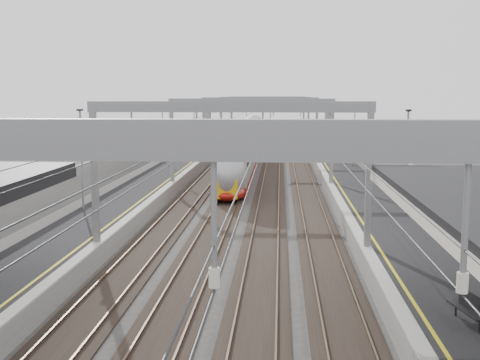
# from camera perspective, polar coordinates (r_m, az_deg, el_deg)

# --- Properties ---
(platform_left) EXTENTS (4.00, 120.00, 1.00)m
(platform_left) POSITION_cam_1_polar(r_m,az_deg,el_deg) (51.71, -7.68, -0.20)
(platform_left) COLOR black
(platform_left) RESTS_ON ground
(platform_right) EXTENTS (4.00, 120.00, 1.00)m
(platform_right) POSITION_cam_1_polar(r_m,az_deg,el_deg) (51.00, 10.23, -0.37)
(platform_right) COLOR black
(platform_right) RESTS_ON ground
(tracks) EXTENTS (11.40, 140.00, 0.20)m
(tracks) POSITION_cam_1_polar(r_m,az_deg,el_deg) (50.80, 1.21, -0.79)
(tracks) COLOR black
(tracks) RESTS_ON ground
(overhead_line) EXTENTS (13.00, 140.00, 6.60)m
(overhead_line) POSITION_cam_1_polar(r_m,az_deg,el_deg) (56.83, 1.54, 6.33)
(overhead_line) COLOR gray
(overhead_line) RESTS_ON platform_left
(overbridge) EXTENTS (22.00, 2.20, 6.90)m
(overbridge) POSITION_cam_1_polar(r_m,az_deg,el_deg) (105.19, 2.62, 6.68)
(overbridge) COLOR slate
(overbridge) RESTS_ON ground
(wall_left) EXTENTS (0.30, 120.00, 3.20)m
(wall_left) POSITION_cam_1_polar(r_m,az_deg,el_deg) (52.30, -11.14, 1.03)
(wall_left) COLOR slate
(wall_left) RESTS_ON ground
(wall_right) EXTENTS (0.30, 120.00, 3.20)m
(wall_right) POSITION_cam_1_polar(r_m,az_deg,el_deg) (51.31, 13.81, 0.81)
(wall_right) COLOR slate
(wall_right) RESTS_ON ground
(train) EXTENTS (2.52, 45.92, 3.99)m
(train) POSITION_cam_1_polar(r_m,az_deg,el_deg) (63.77, 0.42, 2.76)
(train) COLOR #9F160E
(train) RESTS_ON ground
(bench) EXTENTS (0.85, 1.84, 0.92)m
(bench) POSITION_cam_1_polar(r_m,az_deg,el_deg) (19.81, 21.09, -11.11)
(bench) COLOR black
(bench) RESTS_ON platform_right
(signal_green) EXTENTS (0.32, 0.32, 3.48)m
(signal_green) POSITION_cam_1_polar(r_m,az_deg,el_deg) (72.14, -2.13, 3.73)
(signal_green) COLOR black
(signal_green) RESTS_ON ground
(signal_red_near) EXTENTS (0.32, 0.32, 3.48)m
(signal_red_near) POSITION_cam_1_polar(r_m,az_deg,el_deg) (72.66, 4.56, 3.74)
(signal_red_near) COLOR black
(signal_red_near) RESTS_ON ground
(signal_red_far) EXTENTS (0.32, 0.32, 3.48)m
(signal_red_far) POSITION_cam_1_polar(r_m,az_deg,el_deg) (75.80, 6.20, 3.90)
(signal_red_far) COLOR black
(signal_red_far) RESTS_ON ground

